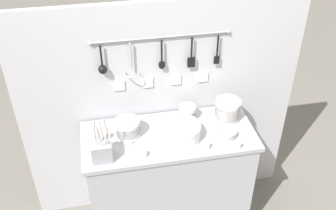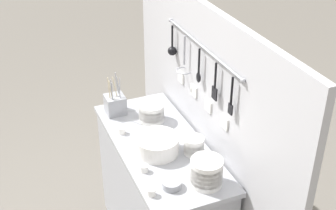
{
  "view_description": "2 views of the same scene",
  "coord_description": "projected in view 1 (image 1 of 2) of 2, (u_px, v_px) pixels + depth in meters",
  "views": [
    {
      "loc": [
        -0.38,
        -1.91,
        2.48
      ],
      "look_at": [
        -0.01,
        -0.04,
        1.11
      ],
      "focal_mm": 42.0,
      "sensor_mm": 36.0,
      "label": 1
    },
    {
      "loc": [
        2.07,
        -0.81,
        2.41
      ],
      "look_at": [
        0.04,
        0.03,
        1.12
      ],
      "focal_mm": 50.0,
      "sensor_mm": 36.0,
      "label": 2
    }
  ],
  "objects": [
    {
      "name": "bowl_stack_tall_left",
      "position": [
        187.0,
        113.0,
        2.64
      ],
      "size": [
        0.11,
        0.11,
        0.1
      ],
      "color": "white",
      "rests_on": "counter"
    },
    {
      "name": "cutlery_caddy",
      "position": [
        102.0,
        150.0,
        2.32
      ],
      "size": [
        0.12,
        0.12,
        0.28
      ],
      "color": "#93969E",
      "rests_on": "counter"
    },
    {
      "name": "plate_stack",
      "position": [
        181.0,
        132.0,
        2.48
      ],
      "size": [
        0.25,
        0.25,
        0.1
      ],
      "color": "white",
      "rests_on": "counter"
    },
    {
      "name": "cup_beside_plates",
      "position": [
        206.0,
        146.0,
        2.42
      ],
      "size": [
        0.04,
        0.04,
        0.04
      ],
      "color": "white",
      "rests_on": "counter"
    },
    {
      "name": "cup_mid_row",
      "position": [
        107.0,
        135.0,
        2.5
      ],
      "size": [
        0.04,
        0.04,
        0.04
      ],
      "color": "white",
      "rests_on": "counter"
    },
    {
      "name": "counter",
      "position": [
        169.0,
        180.0,
        2.78
      ],
      "size": [
        1.12,
        0.49,
        0.84
      ],
      "color": "#9EA0A8",
      "rests_on": "ground"
    },
    {
      "name": "bowl_stack_wide_centre",
      "position": [
        228.0,
        110.0,
        2.63
      ],
      "size": [
        0.17,
        0.17,
        0.15
      ],
      "color": "white",
      "rests_on": "counter"
    },
    {
      "name": "back_wall",
      "position": [
        161.0,
        112.0,
        2.77
      ],
      "size": [
        1.92,
        0.11,
        1.64
      ],
      "color": "#B2B2B7",
      "rests_on": "ground"
    },
    {
      "name": "cup_by_caddy",
      "position": [
        238.0,
        145.0,
        2.42
      ],
      "size": [
        0.04,
        0.04,
        0.04
      ],
      "color": "white",
      "rests_on": "counter"
    },
    {
      "name": "steel_mixing_bowl",
      "position": [
        229.0,
        134.0,
        2.51
      ],
      "size": [
        0.1,
        0.1,
        0.04
      ],
      "color": "#93969E",
      "rests_on": "counter"
    },
    {
      "name": "cup_back_left",
      "position": [
        143.0,
        154.0,
        2.36
      ],
      "size": [
        0.04,
        0.04,
        0.04
      ],
      "color": "white",
      "rests_on": "counter"
    },
    {
      "name": "bowl_stack_short_front",
      "position": [
        127.0,
        128.0,
        2.5
      ],
      "size": [
        0.16,
        0.16,
        0.11
      ],
      "color": "white",
      "rests_on": "counter"
    }
  ]
}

